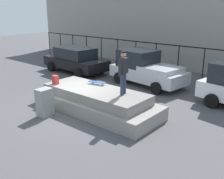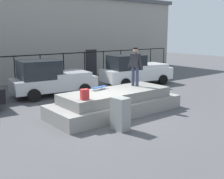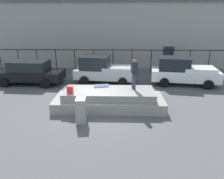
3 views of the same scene
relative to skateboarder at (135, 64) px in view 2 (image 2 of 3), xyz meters
The scene contains 9 objects.
ground_plane 2.88m from the skateboarder, 164.25° to the right, with size 60.00×60.00×0.00m, color #4C4C4F.
concrete_ledge 2.00m from the skateboarder, behind, with size 5.72×2.20×0.96m.
skateboarder is the anchor object (origin of this frame).
skateboard 1.97m from the skateboarder, 169.39° to the left, with size 0.82×0.36×0.12m.
backpack 3.39m from the skateboarder, 166.01° to the right, with size 0.28×0.20×0.38m, color red.
car_silver_pickup_mid 4.97m from the skateboarder, 112.95° to the left, with size 4.58×2.49×1.91m.
car_white_pickup_far 5.57m from the skateboarder, 47.00° to the left, with size 4.80×2.46×1.92m.
utility_box 3.44m from the skateboarder, 142.03° to the right, with size 0.44×0.60×1.15m, color gray.
fence_row 7.41m from the skateboarder, 106.07° to the left, with size 24.06×0.06×2.01m.
Camera 2 is at (-6.54, -8.56, 3.35)m, focal length 45.61 mm.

